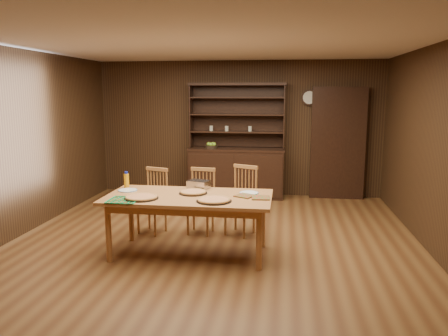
# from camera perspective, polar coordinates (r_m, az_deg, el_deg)

# --- Properties ---
(floor) EXTENTS (6.00, 6.00, 0.00)m
(floor) POSITION_cam_1_polar(r_m,az_deg,el_deg) (5.91, -1.43, -9.91)
(floor) COLOR brown
(floor) RESTS_ON ground
(room_shell) EXTENTS (6.00, 6.00, 6.00)m
(room_shell) POSITION_cam_1_polar(r_m,az_deg,el_deg) (5.58, -1.50, 5.53)
(room_shell) COLOR silver
(room_shell) RESTS_ON floor
(china_hutch) EXTENTS (1.84, 0.52, 2.17)m
(china_hutch) POSITION_cam_1_polar(r_m,az_deg,el_deg) (8.41, 1.63, 0.26)
(china_hutch) COLOR black
(china_hutch) RESTS_ON floor
(doorway) EXTENTS (1.00, 0.18, 2.10)m
(doorway) POSITION_cam_1_polar(r_m,az_deg,el_deg) (8.49, 14.62, 3.14)
(doorway) COLOR black
(doorway) RESTS_ON floor
(wall_clock) EXTENTS (0.30, 0.05, 0.30)m
(wall_clock) POSITION_cam_1_polar(r_m,az_deg,el_deg) (8.45, 11.08, 9.02)
(wall_clock) COLOR black
(wall_clock) RESTS_ON room_shell
(dining_table) EXTENTS (2.02, 1.01, 0.75)m
(dining_table) POSITION_cam_1_polar(r_m,az_deg,el_deg) (5.39, -4.62, -4.38)
(dining_table) COLOR #AB663B
(dining_table) RESTS_ON floor
(chair_left) EXTENTS (0.47, 0.46, 0.93)m
(chair_left) POSITION_cam_1_polar(r_m,az_deg,el_deg) (6.38, -9.11, -3.95)
(chair_left) COLOR #A57038
(chair_left) RESTS_ON floor
(chair_center) EXTENTS (0.42, 0.40, 0.93)m
(chair_center) POSITION_cam_1_polar(r_m,az_deg,el_deg) (6.29, -2.95, -4.03)
(chair_center) COLOR #A57038
(chair_center) RESTS_ON floor
(chair_right) EXTENTS (0.52, 0.51, 0.98)m
(chair_right) POSITION_cam_1_polar(r_m,az_deg,el_deg) (6.22, 2.41, -3.92)
(chair_right) COLOR #A57038
(chair_right) RESTS_ON floor
(pizza_left) EXTENTS (0.40, 0.40, 0.04)m
(pizza_left) POSITION_cam_1_polar(r_m,az_deg,el_deg) (5.29, -10.73, -3.77)
(pizza_left) COLOR black
(pizza_left) RESTS_ON dining_table
(pizza_right) EXTENTS (0.41, 0.41, 0.04)m
(pizza_right) POSITION_cam_1_polar(r_m,az_deg,el_deg) (5.07, -1.32, -4.19)
(pizza_right) COLOR black
(pizza_right) RESTS_ON dining_table
(pizza_center) EXTENTS (0.35, 0.35, 0.04)m
(pizza_center) POSITION_cam_1_polar(r_m,az_deg,el_deg) (5.47, -4.05, -3.17)
(pizza_center) COLOR black
(pizza_center) RESTS_ON dining_table
(cooling_rack) EXTENTS (0.42, 0.42, 0.02)m
(cooling_rack) POSITION_cam_1_polar(r_m,az_deg,el_deg) (5.25, -12.95, -4.06)
(cooling_rack) COLOR #0CA058
(cooling_rack) RESTS_ON dining_table
(plate_left) EXTENTS (0.25, 0.25, 0.02)m
(plate_left) POSITION_cam_1_polar(r_m,az_deg,el_deg) (5.74, -12.46, -2.85)
(plate_left) COLOR white
(plate_left) RESTS_ON dining_table
(plate_right) EXTENTS (0.24, 0.24, 0.02)m
(plate_right) POSITION_cam_1_polar(r_m,az_deg,el_deg) (5.47, 3.29, -3.26)
(plate_right) COLOR white
(plate_right) RESTS_ON dining_table
(foil_dish) EXTENTS (0.31, 0.27, 0.11)m
(foil_dish) POSITION_cam_1_polar(r_m,az_deg,el_deg) (5.75, -3.32, -2.16)
(foil_dish) COLOR silver
(foil_dish) RESTS_ON dining_table
(juice_bottle) EXTENTS (0.07, 0.07, 0.22)m
(juice_bottle) POSITION_cam_1_polar(r_m,az_deg,el_deg) (5.91, -12.62, -1.57)
(juice_bottle) COLOR orange
(juice_bottle) RESTS_ON dining_table
(pot_holder_a) EXTENTS (0.22, 0.22, 0.02)m
(pot_holder_a) POSITION_cam_1_polar(r_m,az_deg,el_deg) (5.23, 4.82, -3.89)
(pot_holder_a) COLOR #A6131C
(pot_holder_a) RESTS_ON dining_table
(pot_holder_b) EXTENTS (0.28, 0.28, 0.02)m
(pot_holder_b) POSITION_cam_1_polar(r_m,az_deg,el_deg) (5.32, 2.74, -3.64)
(pot_holder_b) COLOR #A6131C
(pot_holder_b) RESTS_ON dining_table
(fruit_bowl) EXTENTS (0.26, 0.26, 0.12)m
(fruit_bowl) POSITION_cam_1_polar(r_m,az_deg,el_deg) (8.35, -1.66, 2.90)
(fruit_bowl) COLOR black
(fruit_bowl) RESTS_ON china_hutch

